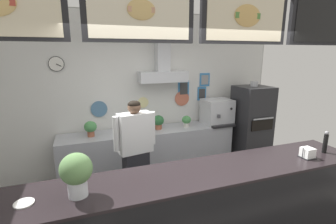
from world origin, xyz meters
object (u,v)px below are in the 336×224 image
object	(u,v)px
potted_oregano	(142,125)
potted_thyme	(91,128)
potted_sage	(158,121)
napkin_holder	(307,153)
shop_worker	(136,154)
pepper_grinder	(325,142)
pizza_oven	(251,127)
espresso_machine	(217,112)
condiment_plate	(24,203)
basil_vase	(76,173)
potted_basil	(186,121)

from	to	relation	value
potted_oregano	potted_thyme	bearing A→B (deg)	178.15
potted_sage	napkin_holder	bearing A→B (deg)	-61.00
shop_worker	potted_thyme	bearing A→B (deg)	-70.34
pepper_grinder	pizza_oven	bearing A→B (deg)	79.88
pizza_oven	pepper_grinder	distance (m)	1.90
potted_sage	napkin_holder	xyz separation A→B (m)	(1.19, -2.15, 0.06)
espresso_machine	pepper_grinder	xyz separation A→B (m)	(0.32, -2.07, 0.05)
espresso_machine	condiment_plate	distance (m)	3.66
espresso_machine	condiment_plate	xyz separation A→B (m)	(-3.03, -2.04, -0.08)
potted_thyme	espresso_machine	bearing A→B (deg)	-0.56
basil_vase	condiment_plate	xyz separation A→B (m)	(-0.43, 0.02, -0.21)
potted_thyme	pepper_grinder	xyz separation A→B (m)	(2.72, -2.10, 0.14)
potted_oregano	condiment_plate	xyz separation A→B (m)	(-1.51, -2.04, 0.04)
potted_basil	condiment_plate	bearing A→B (deg)	-139.27
pizza_oven	basil_vase	xyz separation A→B (m)	(-3.24, -1.82, 0.44)
potted_sage	condiment_plate	xyz separation A→B (m)	(-1.82, -2.08, 0.01)
condiment_plate	shop_worker	bearing A→B (deg)	43.18
napkin_holder	pepper_grinder	size ratio (longest dim) A/B	0.56
basil_vase	espresso_machine	bearing A→B (deg)	38.42
potted_sage	basil_vase	bearing A→B (deg)	-123.58
condiment_plate	pizza_oven	bearing A→B (deg)	26.08
potted_oregano	potted_sage	bearing A→B (deg)	7.67
pizza_oven	potted_sage	xyz separation A→B (m)	(-1.85, 0.28, 0.22)
pizza_oven	potted_oregano	bearing A→B (deg)	173.72
basil_vase	pepper_grinder	size ratio (longest dim) A/B	1.40
potted_basil	potted_thyme	xyz separation A→B (m)	(-1.74, 0.02, 0.03)
potted_oregano	potted_sage	world-z (taller)	potted_sage
basil_vase	condiment_plate	world-z (taller)	basil_vase
espresso_machine	pepper_grinder	bearing A→B (deg)	-81.36
condiment_plate	napkin_holder	world-z (taller)	napkin_holder
condiment_plate	espresso_machine	bearing A→B (deg)	33.96
shop_worker	napkin_holder	size ratio (longest dim) A/B	10.33
espresso_machine	potted_oregano	size ratio (longest dim) A/B	2.60
potted_sage	basil_vase	distance (m)	2.53
potted_basil	potted_oregano	size ratio (longest dim) A/B	1.02
potted_oregano	potted_basil	bearing A→B (deg)	0.51
potted_basil	napkin_holder	xyz separation A→B (m)	(0.64, -2.12, 0.09)
pizza_oven	potted_thyme	bearing A→B (deg)	175.00
potted_thyme	pepper_grinder	distance (m)	3.44
napkin_holder	pepper_grinder	bearing A→B (deg)	7.28
pizza_oven	potted_sage	size ratio (longest dim) A/B	6.69
pizza_oven	potted_basil	distance (m)	1.34
potted_oregano	napkin_holder	xyz separation A→B (m)	(1.50, -2.11, 0.09)
pizza_oven	condiment_plate	bearing A→B (deg)	-153.92
pizza_oven	potted_oregano	xyz separation A→B (m)	(-2.16, 0.24, 0.19)
shop_worker	basil_vase	size ratio (longest dim) A/B	4.15
pizza_oven	potted_basil	xyz separation A→B (m)	(-1.30, 0.25, 0.19)
espresso_machine	potted_sage	xyz separation A→B (m)	(-1.21, 0.04, -0.09)
espresso_machine	condiment_plate	size ratio (longest dim) A/B	3.36
napkin_holder	potted_sage	bearing A→B (deg)	119.00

